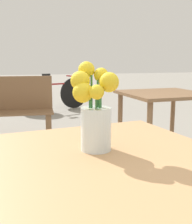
{
  "coord_description": "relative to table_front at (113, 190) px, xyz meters",
  "views": [
    {
      "loc": [
        -0.31,
        -0.79,
        1.04
      ],
      "look_at": [
        -0.03,
        0.09,
        0.87
      ],
      "focal_mm": 45.0,
      "sensor_mm": 36.0,
      "label": 1
    }
  ],
  "objects": [
    {
      "name": "flower_vase",
      "position": [
        -0.03,
        0.09,
        0.24
      ],
      "size": [
        0.16,
        0.15,
        0.3
      ],
      "color": "silver",
      "rests_on": "table_front"
    },
    {
      "name": "bicycle",
      "position": [
        0.62,
        5.03,
        -0.28
      ],
      "size": [
        1.56,
        0.61,
        0.77
      ],
      "color": "black",
      "rests_on": "ground_plane"
    },
    {
      "name": "table_back",
      "position": [
        1.16,
        1.64,
        -0.02
      ],
      "size": [
        0.79,
        0.77,
        0.72
      ],
      "color": "brown",
      "rests_on": "ground_plane"
    },
    {
      "name": "table_front",
      "position": [
        0.0,
        0.0,
        0.0
      ],
      "size": [
        0.84,
        0.95,
        0.74
      ],
      "color": "tan",
      "rests_on": "ground_plane"
    }
  ]
}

